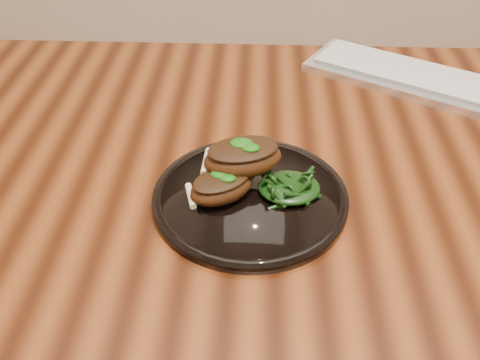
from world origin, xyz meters
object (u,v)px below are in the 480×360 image
at_px(lamb_chop_front, 221,186).
at_px(keyboard, 434,83).
at_px(plate, 250,197).
at_px(greens_heap, 289,184).
at_px(desk, 373,195).

relative_size(lamb_chop_front, keyboard, 0.23).
bearing_deg(plate, greens_heap, 5.19).
height_order(plate, greens_heap, greens_heap).
xyz_separation_m(desk, lamb_chop_front, (-0.24, -0.13, 0.12)).
relative_size(desk, plate, 5.94).
height_order(plate, lamb_chop_front, lamb_chop_front).
distance_m(lamb_chop_front, greens_heap, 0.09).
distance_m(desk, greens_heap, 0.22).
bearing_deg(lamb_chop_front, plate, 14.06).
bearing_deg(lamb_chop_front, greens_heap, 9.01).
height_order(lamb_chop_front, keyboard, lamb_chop_front).
height_order(desk, lamb_chop_front, lamb_chop_front).
bearing_deg(lamb_chop_front, desk, 28.53).
bearing_deg(greens_heap, plate, -174.81).
relative_size(plate, keyboard, 0.56).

